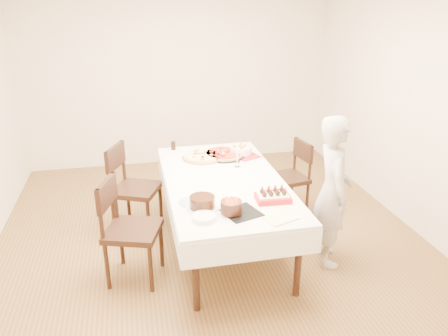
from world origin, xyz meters
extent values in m
plane|color=brown|center=(0.00, 0.00, 0.00)|extent=(5.00, 5.00, 0.00)
cube|color=beige|center=(0.00, 2.50, 1.35)|extent=(4.50, 0.04, 2.70)
cube|color=beige|center=(0.00, -2.50, 1.35)|extent=(4.50, 0.04, 2.70)
cube|color=beige|center=(2.25, 0.00, 1.35)|extent=(0.04, 5.00, 2.70)
cube|color=white|center=(0.11, -0.08, 0.38)|extent=(1.20, 2.17, 0.75)
imported|color=#B7B1AD|center=(1.05, -0.56, 0.74)|extent=(0.45, 0.59, 1.47)
cylinder|color=beige|center=(0.00, 0.53, 0.77)|extent=(0.51, 0.51, 0.04)
cylinder|color=red|center=(0.25, 0.57, 0.77)|extent=(0.62, 0.62, 0.04)
cube|color=#B21E1E|center=(0.50, 0.51, 0.75)|extent=(0.35, 0.35, 0.01)
cylinder|color=white|center=(0.46, 0.59, 0.80)|extent=(0.28, 0.28, 0.08)
cylinder|color=white|center=(0.32, 0.22, 0.89)|extent=(0.07, 0.07, 0.27)
cylinder|color=black|center=(-0.28, 0.90, 0.80)|extent=(0.07, 0.07, 0.10)
cylinder|color=black|center=(-0.20, -0.65, 0.81)|extent=(0.31, 0.31, 0.11)
cube|color=black|center=(0.10, -0.81, 0.75)|extent=(0.36, 0.36, 0.01)
cylinder|color=#34160E|center=(0.02, -0.80, 0.85)|extent=(0.24, 0.24, 0.17)
cube|color=beige|center=(0.39, -0.97, 0.75)|extent=(0.30, 0.25, 0.02)
cylinder|color=white|center=(-0.22, -0.85, 0.77)|extent=(0.24, 0.24, 0.04)
cylinder|color=white|center=(-0.30, -0.52, 0.75)|extent=(0.20, 0.20, 0.01)
camera|label=1|loc=(-0.74, -3.96, 2.47)|focal=35.00mm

